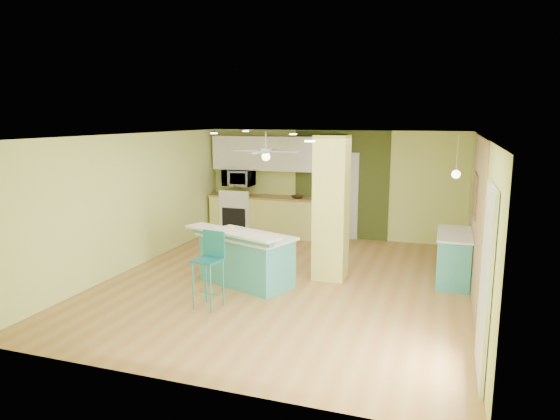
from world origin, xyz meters
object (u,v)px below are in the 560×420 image
(bar_stool, at_px, (210,257))
(canister, at_px, (231,231))
(peninsula, at_px, (246,258))
(fruit_bowl, at_px, (297,197))
(side_counter, at_px, (453,257))

(bar_stool, distance_m, canister, 1.05)
(peninsula, height_order, canister, canister)
(peninsula, xyz_separation_m, bar_stool, (-0.10, -1.10, 0.31))
(fruit_bowl, distance_m, canister, 3.50)
(peninsula, xyz_separation_m, canister, (-0.24, -0.08, 0.47))
(peninsula, xyz_separation_m, fruit_bowl, (-0.12, 3.42, 0.52))
(canister, bearing_deg, fruit_bowl, 88.15)
(canister, bearing_deg, peninsula, 17.75)
(fruit_bowl, bearing_deg, bar_stool, -89.76)
(peninsula, distance_m, fruit_bowl, 3.46)
(side_counter, distance_m, fruit_bowl, 4.11)
(peninsula, bearing_deg, canister, -142.07)
(peninsula, distance_m, bar_stool, 1.15)
(peninsula, relative_size, fruit_bowl, 7.04)
(bar_stool, distance_m, side_counter, 4.18)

